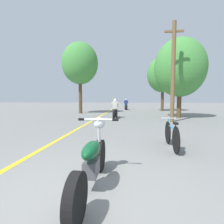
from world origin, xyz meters
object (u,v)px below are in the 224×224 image
utility_pole (173,71)px  motorcycle_rider_far (126,106)px  roadside_tree_left (80,64)px  motorcycle_foreground (92,160)px  roadside_tree_right_near (180,68)px  bicycle_parked (172,135)px  motorcycle_rider_lead (115,111)px  roadside_tree_right_far (163,75)px

utility_pole → motorcycle_rider_far: 12.13m
roadside_tree_left → motorcycle_foreground: (4.24, -13.73, -4.26)m
roadside_tree_right_near → bicycle_parked: 9.26m
motorcycle_rider_lead → motorcycle_rider_far: 9.83m
motorcycle_rider_lead → motorcycle_rider_far: size_ratio=1.07×
motorcycle_foreground → motorcycle_rider_far: size_ratio=1.05×
roadside_tree_right_near → bicycle_parked: roadside_tree_right_near is taller
roadside_tree_right_near → roadside_tree_right_far: size_ratio=0.95×
roadside_tree_right_far → roadside_tree_left: size_ratio=0.91×
roadside_tree_right_near → motorcycle_rider_lead: size_ratio=2.66×
motorcycle_foreground → bicycle_parked: 3.00m
roadside_tree_right_near → motorcycle_foreground: (-4.12, -10.76, -3.21)m
roadside_tree_right_near → motorcycle_rider_far: roadside_tree_right_near is taller
roadside_tree_right_near → motorcycle_rider_lead: (-4.68, -0.87, -3.12)m
roadside_tree_right_near → motorcycle_foreground: size_ratio=2.73×
roadside_tree_right_far → bicycle_parked: bearing=-98.8°
roadside_tree_left → utility_pole: bearing=-36.8°
roadside_tree_right_near → motorcycle_rider_lead: roadside_tree_right_near is taller
motorcycle_rider_lead → bicycle_parked: motorcycle_rider_lead is taller
roadside_tree_right_near → roadside_tree_right_far: roadside_tree_right_far is taller
motorcycle_foreground → motorcycle_rider_lead: (-0.55, 9.89, 0.09)m
utility_pole → bicycle_parked: (-1.32, -5.83, -2.68)m
motorcycle_foreground → bicycle_parked: motorcycle_foreground is taller
motorcycle_rider_far → motorcycle_rider_lead: bearing=-92.9°
roadside_tree_right_far → bicycle_parked: size_ratio=3.58×
roadside_tree_right_near → motorcycle_rider_far: size_ratio=2.86×
roadside_tree_right_near → bicycle_parked: size_ratio=3.40×
roadside_tree_left → motorcycle_foreground: size_ratio=3.16×
utility_pole → roadside_tree_right_far: roadside_tree_right_far is taller
roadside_tree_right_near → motorcycle_rider_far: bearing=115.0°
motorcycle_rider_far → bicycle_parked: motorcycle_rider_far is taller
utility_pole → roadside_tree_right_near: bearing=67.1°
roadside_tree_right_near → bicycle_parked: bearing=-105.9°
utility_pole → bicycle_parked: bearing=-102.8°
roadside_tree_right_far → bicycle_parked: roadside_tree_right_far is taller
utility_pole → motorcycle_foreground: bearing=-110.4°
roadside_tree_right_far → motorcycle_rider_lead: 9.74m
bicycle_parked → utility_pole: bearing=77.2°
bicycle_parked → motorcycle_foreground: bearing=-125.6°
roadside_tree_left → roadside_tree_right_near: bearing=-19.5°
roadside_tree_right_far → motorcycle_rider_far: roadside_tree_right_far is taller
roadside_tree_right_far → motorcycle_foreground: 18.50m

